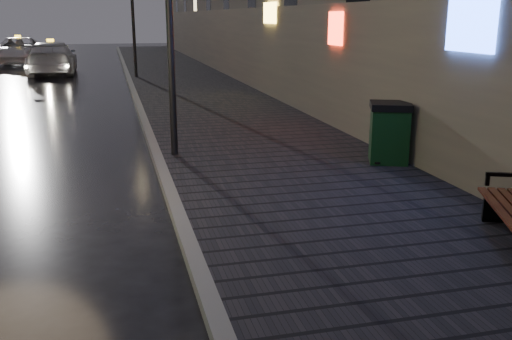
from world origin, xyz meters
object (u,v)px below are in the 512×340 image
Objects in this scene: trash_bin at (389,132)px; taxi_mid at (52,58)px; lamp_far at (132,2)px; taxi_far at (19,51)px; car_far at (53,50)px.

taxi_mid is (-7.96, 21.46, 0.08)m from trash_bin.
trash_bin is at bearing 109.50° from taxi_mid.
lamp_far reaches higher than taxi_mid.
lamp_far reaches higher than trash_bin.
taxi_mid reaches higher than trash_bin.
taxi_far is (-6.55, 11.13, -2.68)m from lamp_far.
lamp_far is at bearing 124.53° from trash_bin.
trash_bin is 22.89m from taxi_mid.
car_far is at bearing 63.11° from taxi_far.
car_far is (-0.87, 10.63, -0.17)m from taxi_mid.
lamp_far is 6.14m from taxi_mid.
lamp_far is 18.29m from trash_bin.
taxi_mid is 0.97× the size of taxi_far.
taxi_mid is (-4.01, 3.81, -2.67)m from lamp_far.
lamp_far is at bearing -59.56° from taxi_far.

